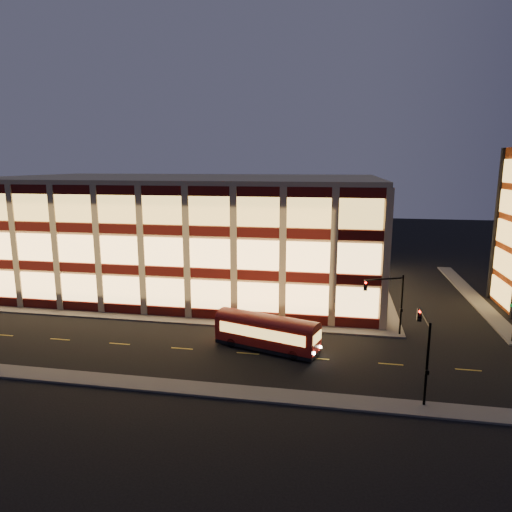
# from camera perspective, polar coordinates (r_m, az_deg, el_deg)

# --- Properties ---
(ground) EXTENTS (200.00, 200.00, 0.00)m
(ground) POSITION_cam_1_polar(r_m,az_deg,el_deg) (48.60, -11.35, -8.23)
(ground) COLOR black
(ground) RESTS_ON ground
(sidewalk_office_south) EXTENTS (54.00, 2.00, 0.15)m
(sidewalk_office_south) POSITION_cam_1_polar(r_m,az_deg,el_deg) (50.58, -14.12, -7.47)
(sidewalk_office_south) COLOR #514F4C
(sidewalk_office_south) RESTS_ON ground
(sidewalk_office_east) EXTENTS (2.00, 30.00, 0.15)m
(sidewalk_office_east) POSITION_cam_1_polar(r_m,az_deg,el_deg) (61.81, 15.25, -4.06)
(sidewalk_office_east) COLOR #514F4C
(sidewalk_office_east) RESTS_ON ground
(sidewalk_tower_west) EXTENTS (2.00, 30.00, 0.15)m
(sidewalk_tower_west) POSITION_cam_1_polar(r_m,az_deg,el_deg) (63.76, 25.17, -4.29)
(sidewalk_tower_west) COLOR #514F4C
(sidewalk_tower_west) RESTS_ON ground
(sidewalk_near) EXTENTS (100.00, 2.00, 0.15)m
(sidewalk_near) POSITION_cam_1_polar(r_m,az_deg,el_deg) (37.76, -18.83, -14.45)
(sidewalk_near) COLOR #514F4C
(sidewalk_near) RESTS_ON ground
(office_building) EXTENTS (50.45, 30.45, 14.50)m
(office_building) POSITION_cam_1_polar(r_m,az_deg,el_deg) (63.32, -8.45, 3.22)
(office_building) COLOR tan
(office_building) RESTS_ON ground
(traffic_signal_far) EXTENTS (3.79, 1.87, 6.00)m
(traffic_signal_far) POSITION_cam_1_polar(r_m,az_deg,el_deg) (44.58, 16.24, -4.72)
(traffic_signal_far) COLOR black
(traffic_signal_far) RESTS_ON ground
(traffic_signal_near) EXTENTS (0.32, 4.45, 6.00)m
(traffic_signal_near) POSITION_cam_1_polar(r_m,az_deg,el_deg) (34.17, 20.29, -9.95)
(traffic_signal_near) COLOR black
(traffic_signal_near) RESTS_ON ground
(trolley_bus) EXTENTS (9.63, 5.02, 3.17)m
(trolley_bus) POSITION_cam_1_polar(r_m,az_deg,el_deg) (40.75, 1.36, -9.28)
(trolley_bus) COLOR maroon
(trolley_bus) RESTS_ON ground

